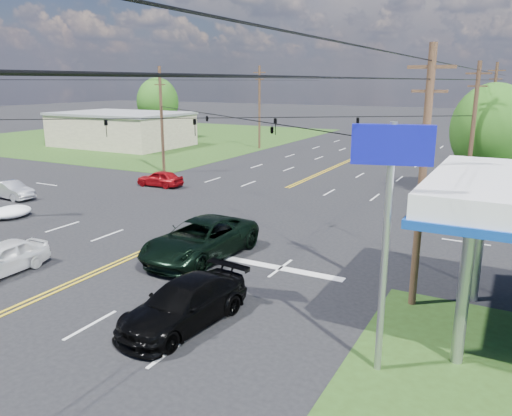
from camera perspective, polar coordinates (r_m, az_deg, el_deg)
The scene contains 20 objects.
ground at distance 32.61m, azimuth -2.28°, elevation -0.30°, with size 280.00×280.00×0.00m, color black.
grass_nw at distance 78.57m, azimuth -12.70°, elevation 7.99°, with size 46.00×48.00×0.03m, color #253E13.
stop_bar at distance 23.61m, azimuth -1.60°, elevation -6.10°, with size 10.00×0.50×0.02m, color silver.
retail_nw at distance 67.64m, azimuth -15.08°, elevation 8.57°, with size 16.00×11.00×4.00m, color tan.
pole_se at distance 18.74m, azimuth 18.48°, elevation 3.36°, with size 1.60×0.28×9.50m.
pole_nw at distance 46.50m, azimuth -10.73°, elevation 10.00°, with size 1.60×0.28×9.50m.
pole_ne at distance 36.48m, azimuth 23.50°, elevation 7.94°, with size 1.60×0.28×9.50m.
pole_left_far at distance 62.43m, azimuth 0.39°, elevation 11.53°, with size 1.60×0.28×10.00m.
pole_right_far at distance 55.37m, azimuth 25.35°, elevation 9.82°, with size 1.60×0.28×10.00m.
span_wire_signals at distance 31.63m, azimuth -2.39°, elevation 10.26°, with size 26.00×18.00×1.13m.
power_lines at distance 29.85m, azimuth -4.46°, elevation 14.99°, with size 26.04×100.00×0.64m.
tree_right_a at distance 39.40m, azimuth 25.35°, elevation 8.07°, with size 5.70×5.70×8.18m.
tree_far_l at distance 76.27m, azimuth -11.17°, elevation 11.80°, with size 6.08×6.08×8.72m.
pickup_dkgreen at distance 23.92m, azimuth -6.39°, elevation -3.58°, with size 3.06×6.63×1.84m, color black.
suv_black at distance 17.70m, azimuth -8.21°, elevation -10.78°, with size 2.17×5.35×1.55m, color black.
pickup_white at distance 24.53m, azimuth -27.13°, elevation -5.16°, with size 1.70×4.23×1.44m, color white.
sedan_silver at distance 39.86m, azimuth -26.19°, elevation 1.86°, with size 1.34×3.85×1.27m, color silver.
sedan_red at distance 40.71m, azimuth -10.92°, elevation 3.34°, with size 1.54×3.82×1.30m, color #9E0B11.
polesign_se at distance 13.79m, azimuth 15.04°, elevation 2.77°, with size 2.11×0.79×7.22m.
snowpile_b at distance 34.53m, azimuth -26.14°, elevation -0.96°, with size 2.02×2.49×0.70m, color white.
Camera 1 is at (15.99, -15.20, 8.25)m, focal length 35.00 mm.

